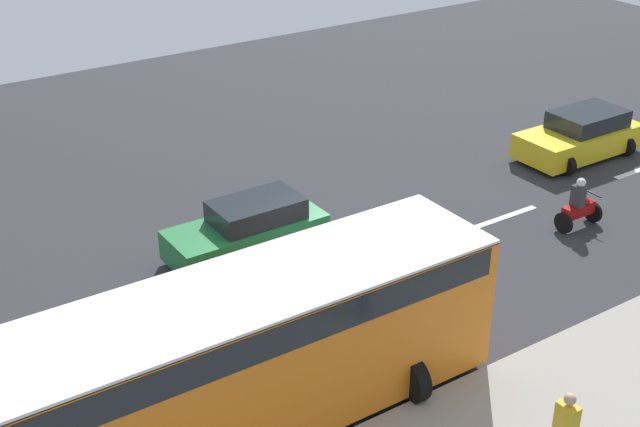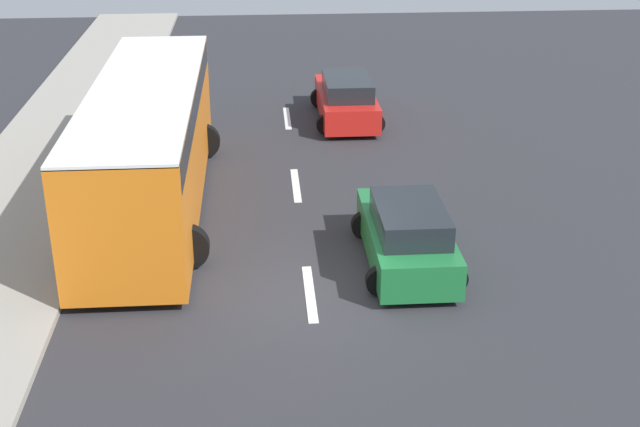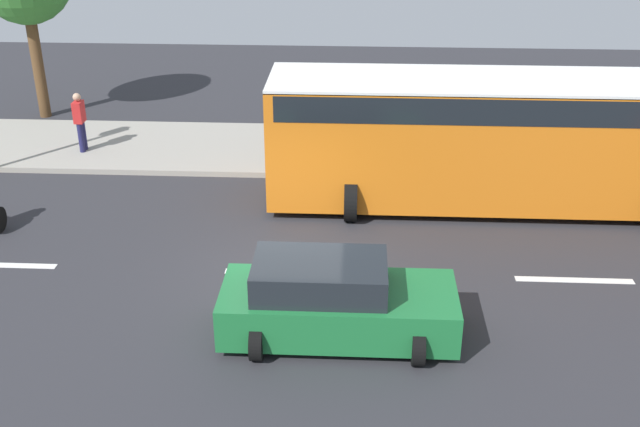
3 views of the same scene
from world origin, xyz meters
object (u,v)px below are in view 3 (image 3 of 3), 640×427
at_px(pedestrian_near_signal, 80,120).
at_px(car_green, 334,302).
at_px(city_bus, 500,133).
at_px(pedestrian_by_tree, 324,107).

bearing_deg(pedestrian_near_signal, car_green, -139.02).
bearing_deg(city_bus, car_green, 147.61).
relative_size(car_green, pedestrian_near_signal, 2.47).
bearing_deg(pedestrian_near_signal, pedestrian_by_tree, -76.87).
bearing_deg(pedestrian_by_tree, car_green, -176.25).
relative_size(pedestrian_near_signal, pedestrian_by_tree, 1.00).
relative_size(city_bus, pedestrian_near_signal, 6.51).
distance_m(city_bus, pedestrian_by_tree, 6.19).
xyz_separation_m(pedestrian_near_signal, pedestrian_by_tree, (1.58, -6.79, 0.00)).
distance_m(city_bus, pedestrian_near_signal, 11.55).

